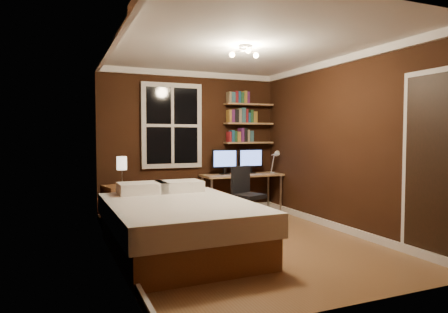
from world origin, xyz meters
name	(u,v)px	position (x,y,z in m)	size (l,w,h in m)	color
floor	(242,242)	(0.00, 0.00, 0.00)	(4.20, 4.20, 0.00)	brown
wall_back	(191,143)	(0.00, 2.10, 1.25)	(3.20, 0.04, 2.50)	black
wall_left	(113,147)	(-1.60, 0.00, 1.25)	(0.04, 4.20, 2.50)	black
wall_right	(342,145)	(1.60, 0.00, 1.25)	(0.04, 4.20, 2.50)	black
ceiling	(242,47)	(0.00, 0.00, 2.50)	(3.20, 4.20, 0.02)	white
window	(172,126)	(-0.35, 2.06, 1.55)	(1.06, 0.06, 1.46)	silver
door	(436,168)	(1.59, -1.55, 1.02)	(0.03, 0.82, 2.05)	black
ceiling_fixture	(245,54)	(0.00, -0.10, 2.40)	(0.44, 0.44, 0.18)	beige
bookshelf_lower	(249,143)	(1.08, 1.98, 1.25)	(0.92, 0.22, 0.03)	#AB8053
books_row_lower	(249,136)	(1.08, 1.98, 1.38)	(0.48, 0.16, 0.23)	maroon
bookshelf_middle	(249,124)	(1.08, 1.98, 1.60)	(0.92, 0.22, 0.03)	#AB8053
books_row_middle	(249,117)	(1.08, 1.98, 1.73)	(0.54, 0.16, 0.23)	navy
bookshelf_upper	(249,105)	(1.08, 1.98, 1.95)	(0.92, 0.22, 0.03)	#AB8053
books_row_upper	(249,97)	(1.08, 1.98, 2.08)	(0.42, 0.16, 0.23)	#224F29
bed	(179,225)	(-0.87, -0.09, 0.32)	(1.63, 2.24, 0.75)	brown
nightstand	(122,206)	(-1.30, 1.46, 0.32)	(0.51, 0.51, 0.63)	brown
bedside_lamp	(122,171)	(-1.30, 1.46, 0.85)	(0.15, 0.15, 0.43)	beige
radiator	(184,199)	(-0.16, 2.00, 0.27)	(0.36, 0.13, 0.55)	silver
desk	(242,177)	(0.86, 1.81, 0.63)	(1.46, 0.55, 0.69)	#AB8053
monitor_left	(225,162)	(0.56, 1.88, 0.92)	(0.48, 0.12, 0.45)	black
monitor_right	(251,161)	(1.07, 1.88, 0.92)	(0.48, 0.12, 0.45)	black
desk_lamp	(275,161)	(1.45, 1.66, 0.91)	(0.14, 0.32, 0.44)	silver
office_chair	(247,203)	(0.52, 0.91, 0.33)	(0.52, 0.52, 0.90)	black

